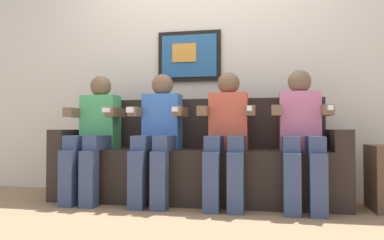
{
  "coord_description": "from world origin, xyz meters",
  "views": [
    {
      "loc": [
        0.61,
        -2.91,
        0.62
      ],
      "look_at": [
        0.0,
        0.15,
        0.7
      ],
      "focal_mm": 35.17,
      "sensor_mm": 36.0,
      "label": 1
    }
  ],
  "objects_px": {
    "person_left_center": "(158,131)",
    "person_rightmost": "(301,131)",
    "couch": "(196,165)",
    "person_leftmost": "(95,131)",
    "person_right_center": "(227,131)"
  },
  "relations": [
    {
      "from": "person_left_center",
      "to": "couch",
      "type": "bearing_deg",
      "value": 30.03
    },
    {
      "from": "couch",
      "to": "person_left_center",
      "type": "relative_size",
      "value": 2.24
    },
    {
      "from": "couch",
      "to": "person_left_center",
      "type": "distance_m",
      "value": 0.45
    },
    {
      "from": "person_leftmost",
      "to": "person_rightmost",
      "type": "bearing_deg",
      "value": 0.0
    },
    {
      "from": "person_left_center",
      "to": "person_rightmost",
      "type": "relative_size",
      "value": 1.0
    },
    {
      "from": "couch",
      "to": "person_left_center",
      "type": "xyz_separation_m",
      "value": [
        -0.29,
        -0.17,
        0.29
      ]
    },
    {
      "from": "person_left_center",
      "to": "person_leftmost",
      "type": "bearing_deg",
      "value": 179.95
    },
    {
      "from": "person_leftmost",
      "to": "person_right_center",
      "type": "relative_size",
      "value": 1.0
    },
    {
      "from": "couch",
      "to": "person_right_center",
      "type": "xyz_separation_m",
      "value": [
        0.29,
        -0.17,
        0.29
      ]
    },
    {
      "from": "person_left_center",
      "to": "person_rightmost",
      "type": "bearing_deg",
      "value": 0.02
    },
    {
      "from": "person_leftmost",
      "to": "person_rightmost",
      "type": "relative_size",
      "value": 1.0
    },
    {
      "from": "person_left_center",
      "to": "person_rightmost",
      "type": "xyz_separation_m",
      "value": [
        1.17,
        0.0,
        -0.0
      ]
    },
    {
      "from": "person_left_center",
      "to": "person_right_center",
      "type": "height_order",
      "value": "same"
    },
    {
      "from": "person_leftmost",
      "to": "person_rightmost",
      "type": "xyz_separation_m",
      "value": [
        1.75,
        0.0,
        0.0
      ]
    },
    {
      "from": "person_left_center",
      "to": "person_right_center",
      "type": "xyz_separation_m",
      "value": [
        0.59,
        0.0,
        -0.0
      ]
    }
  ]
}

